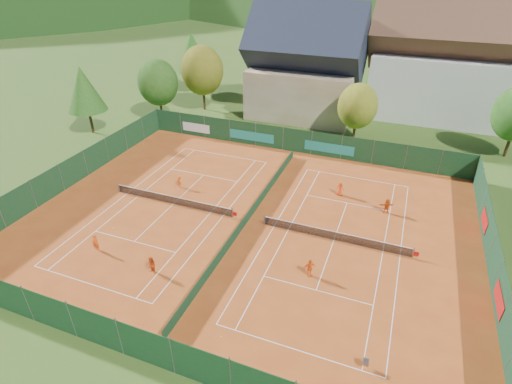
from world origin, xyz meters
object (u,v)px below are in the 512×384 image
(player_right_far_a, at_px, (340,189))
(ball_hopper, at_px, (366,362))
(player_right_far_b, at_px, (387,206))
(player_left_far, at_px, (180,181))
(hotel_block_a, at_px, (446,66))
(chalet, at_px, (306,69))
(player_left_near, at_px, (96,243))
(player_left_mid, at_px, (152,266))
(player_right_near, at_px, (310,268))

(player_right_far_a, bearing_deg, ball_hopper, 108.94)
(player_right_far_b, bearing_deg, player_left_far, -12.46)
(hotel_block_a, bearing_deg, chalet, -162.47)
(ball_hopper, bearing_deg, player_left_near, 171.99)
(player_left_mid, xyz_separation_m, player_right_near, (11.34, 4.12, 0.01))
(ball_hopper, height_order, player_left_mid, player_left_mid)
(hotel_block_a, xyz_separation_m, player_left_far, (-25.07, -32.82, -6.71))
(player_left_mid, height_order, player_left_far, player_left_mid)
(hotel_block_a, height_order, player_right_far_a, hotel_block_a)
(ball_hopper, xyz_separation_m, player_left_mid, (-16.48, 2.43, 0.22))
(chalet, xyz_separation_m, ball_hopper, (15.24, -41.62, -6.07))
(player_left_mid, bearing_deg, player_right_far_b, 62.87)
(hotel_block_a, height_order, player_left_near, hotel_block_a)
(ball_hopper, distance_m, player_right_near, 8.33)
(player_right_far_b, bearing_deg, player_right_far_a, -39.13)
(ball_hopper, relative_size, player_left_far, 0.60)
(player_left_far, bearing_deg, player_right_far_b, -146.81)
(player_left_near, distance_m, player_right_far_b, 26.23)
(player_left_far, xyz_separation_m, player_right_far_a, (16.06, 4.46, 0.10))
(chalet, xyz_separation_m, player_left_far, (-6.07, -26.82, -5.96))
(ball_hopper, distance_m, player_left_far, 25.95)
(hotel_block_a, xyz_separation_m, player_right_far_b, (-4.27, -29.99, -6.62))
(player_left_near, relative_size, player_left_far, 1.18)
(player_left_mid, bearing_deg, player_left_far, 130.60)
(chalet, xyz_separation_m, hotel_block_a, (19.00, 6.00, 0.76))
(ball_hopper, relative_size, player_left_near, 0.51)
(player_right_far_b, bearing_deg, hotel_block_a, -118.34)
(chalet, bearing_deg, player_right_far_b, -58.46)
(player_left_far, bearing_deg, player_left_mid, 136.77)
(ball_hopper, bearing_deg, player_right_near, 128.15)
(player_right_near, distance_m, player_right_far_a, 12.71)
(hotel_block_a, distance_m, ball_hopper, 48.26)
(ball_hopper, distance_m, player_left_mid, 16.66)
(player_right_far_a, relative_size, player_right_far_b, 1.01)
(player_left_near, bearing_deg, player_left_far, 83.13)
(chalet, relative_size, player_right_near, 10.23)
(player_left_far, bearing_deg, hotel_block_a, -101.95)
(player_right_far_b, bearing_deg, ball_hopper, 71.45)
(chalet, xyz_separation_m, player_right_far_a, (9.99, -22.37, -5.86))
(player_left_mid, bearing_deg, hotel_block_a, 85.13)
(player_left_near, bearing_deg, player_left_mid, -8.58)
(chalet, relative_size, hotel_block_a, 0.75)
(player_left_near, distance_m, player_left_mid, 5.94)
(player_left_far, xyz_separation_m, player_right_near, (16.17, -8.25, 0.12))
(player_right_far_b, bearing_deg, player_left_near, 13.31)
(ball_hopper, xyz_separation_m, player_right_far_b, (-0.52, 17.64, 0.20))
(player_left_near, height_order, player_left_mid, player_left_near)
(chalet, relative_size, player_right_far_a, 10.59)
(chalet, relative_size, player_left_mid, 10.39)
(ball_hopper, bearing_deg, player_right_far_b, 91.68)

